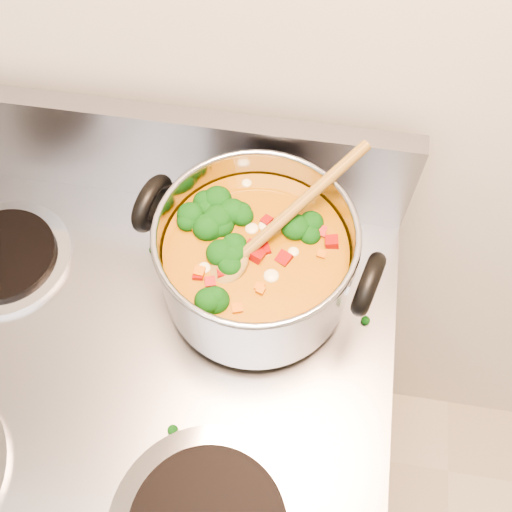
{
  "coord_description": "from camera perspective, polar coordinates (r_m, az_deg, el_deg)",
  "views": [
    {
      "loc": [
        0.29,
        0.98,
        1.6
      ],
      "look_at": [
        0.23,
        1.31,
        1.01
      ],
      "focal_mm": 40.0,
      "sensor_mm": 36.0,
      "label": 1
    }
  ],
  "objects": [
    {
      "name": "wooden_spoon",
      "position": [
        0.66,
        0.7,
        1.9
      ],
      "size": [
        0.18,
        0.2,
        0.08
      ],
      "rotation": [
        0.0,
        0.0,
        0.85
      ],
      "color": "olive",
      "rests_on": "stockpot"
    },
    {
      "name": "electric_range",
      "position": [
        1.17,
        -10.25,
        -18.6
      ],
      "size": [
        0.72,
        0.66,
        1.08
      ],
      "color": "gray",
      "rests_on": "ground"
    },
    {
      "name": "cooktop_crumbs",
      "position": [
        0.78,
        5.07,
        -0.55
      ],
      "size": [
        0.34,
        0.23,
        0.01
      ],
      "color": "black",
      "rests_on": "electric_range"
    },
    {
      "name": "stockpot",
      "position": [
        0.69,
        -0.03,
        -0.48
      ],
      "size": [
        0.3,
        0.24,
        0.14
      ],
      "rotation": [
        0.0,
        0.0,
        -0.25
      ],
      "color": "#ABABB3",
      "rests_on": "electric_range"
    }
  ]
}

